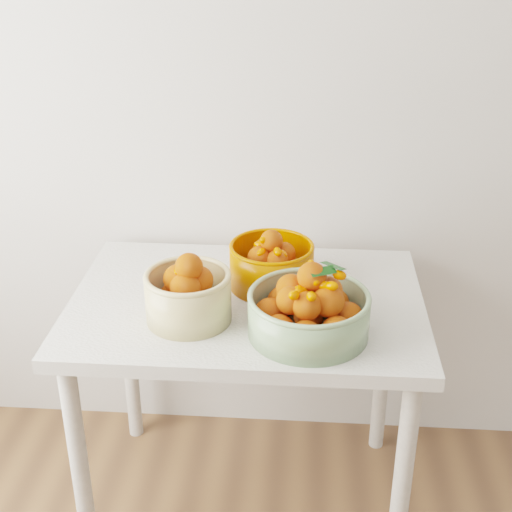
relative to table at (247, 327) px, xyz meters
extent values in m
cube|color=silver|center=(0.44, 0.40, 0.70)|extent=(4.00, 0.04, 2.70)
cube|color=silver|center=(0.00, 0.00, 0.08)|extent=(1.00, 0.70, 0.04)
cylinder|color=silver|center=(-0.44, -0.29, -0.30)|extent=(0.05, 0.05, 0.71)
cylinder|color=silver|center=(0.44, -0.29, -0.30)|extent=(0.05, 0.05, 0.71)
cylinder|color=silver|center=(-0.44, 0.29, -0.30)|extent=(0.05, 0.05, 0.71)
cylinder|color=silver|center=(0.44, 0.29, -0.30)|extent=(0.05, 0.05, 0.71)
cylinder|color=#D0B980|center=(-0.15, -0.12, 0.16)|extent=(0.28, 0.28, 0.13)
torus|color=#D0B980|center=(-0.15, -0.12, 0.23)|extent=(0.29, 0.29, 0.02)
sphere|color=#D1660C|center=(-0.09, -0.13, 0.15)|extent=(0.08, 0.08, 0.08)
sphere|color=#D1660C|center=(-0.13, -0.07, 0.15)|extent=(0.08, 0.08, 0.08)
sphere|color=#E44101|center=(-0.19, -0.09, 0.15)|extent=(0.07, 0.07, 0.07)
sphere|color=#E44101|center=(-0.19, -0.16, 0.15)|extent=(0.08, 0.08, 0.08)
sphere|color=#E44101|center=(-0.13, -0.18, 0.15)|extent=(0.08, 0.08, 0.08)
sphere|color=#E44101|center=(-0.15, -0.12, 0.15)|extent=(0.07, 0.07, 0.07)
sphere|color=#E44101|center=(-0.12, -0.11, 0.21)|extent=(0.08, 0.08, 0.08)
sphere|color=#E44101|center=(-0.17, -0.11, 0.21)|extent=(0.08, 0.08, 0.08)
sphere|color=#E44101|center=(-0.15, -0.16, 0.21)|extent=(0.08, 0.08, 0.08)
sphere|color=#E44101|center=(-0.14, -0.13, 0.26)|extent=(0.07, 0.07, 0.07)
ellipsoid|color=#FD5300|center=(-0.16, -0.12, 0.24)|extent=(0.04, 0.03, 0.04)
ellipsoid|color=#FD5300|center=(-0.17, -0.08, 0.24)|extent=(0.05, 0.05, 0.04)
cylinder|color=#85A377|center=(0.17, -0.17, 0.15)|extent=(0.38, 0.38, 0.11)
torus|color=#85A377|center=(0.17, -0.17, 0.21)|extent=(0.38, 0.38, 0.02)
sphere|color=#E44101|center=(0.28, -0.17, 0.15)|extent=(0.08, 0.08, 0.08)
sphere|color=#E44101|center=(0.24, -0.10, 0.15)|extent=(0.08, 0.08, 0.08)
sphere|color=#E44101|center=(0.17, -0.07, 0.15)|extent=(0.08, 0.08, 0.08)
sphere|color=#E44101|center=(0.10, -0.10, 0.15)|extent=(0.08, 0.08, 0.08)
sphere|color=#E44101|center=(0.07, -0.17, 0.15)|extent=(0.08, 0.08, 0.08)
sphere|color=#E44101|center=(0.10, -0.24, 0.15)|extent=(0.08, 0.08, 0.08)
sphere|color=#E44101|center=(0.17, -0.27, 0.15)|extent=(0.08, 0.08, 0.08)
sphere|color=#E44101|center=(0.25, -0.24, 0.15)|extent=(0.08, 0.08, 0.08)
sphere|color=#E44101|center=(0.17, -0.17, 0.15)|extent=(0.08, 0.08, 0.08)
sphere|color=#E44101|center=(0.22, -0.15, 0.21)|extent=(0.08, 0.08, 0.08)
sphere|color=#E44101|center=(0.18, -0.12, 0.21)|extent=(0.07, 0.07, 0.07)
sphere|color=#E44101|center=(0.13, -0.14, 0.21)|extent=(0.08, 0.08, 0.08)
sphere|color=#E44101|center=(0.13, -0.20, 0.21)|extent=(0.07, 0.07, 0.07)
sphere|color=#E44101|center=(0.17, -0.23, 0.21)|extent=(0.07, 0.07, 0.07)
sphere|color=#E44101|center=(0.22, -0.20, 0.21)|extent=(0.08, 0.08, 0.08)
sphere|color=#E44101|center=(0.18, -0.17, 0.26)|extent=(0.08, 0.08, 0.08)
ellipsoid|color=#FD5300|center=(0.15, -0.19, 0.23)|extent=(0.05, 0.05, 0.04)
ellipsoid|color=#FD5300|center=(0.19, -0.19, 0.26)|extent=(0.04, 0.05, 0.04)
ellipsoid|color=#FD5300|center=(0.23, -0.20, 0.26)|extent=(0.05, 0.05, 0.04)
ellipsoid|color=#FD5300|center=(0.17, -0.17, 0.25)|extent=(0.04, 0.05, 0.03)
ellipsoid|color=#FD5300|center=(0.19, -0.16, 0.25)|extent=(0.05, 0.05, 0.04)
ellipsoid|color=#FD5300|center=(0.15, -0.20, 0.23)|extent=(0.05, 0.05, 0.04)
ellipsoid|color=#FD5300|center=(0.18, -0.11, 0.26)|extent=(0.03, 0.04, 0.04)
ellipsoid|color=#FD5300|center=(0.25, -0.17, 0.27)|extent=(0.04, 0.03, 0.04)
ellipsoid|color=#FD5300|center=(0.17, -0.17, 0.27)|extent=(0.04, 0.05, 0.04)
ellipsoid|color=#FD5300|center=(0.16, -0.19, 0.23)|extent=(0.05, 0.04, 0.04)
ellipsoid|color=#FD5300|center=(0.21, -0.19, 0.25)|extent=(0.05, 0.04, 0.03)
ellipsoid|color=#FD5300|center=(0.13, -0.13, 0.23)|extent=(0.04, 0.05, 0.03)
ellipsoid|color=#FD5300|center=(0.18, -0.10, 0.23)|extent=(0.04, 0.05, 0.04)
ellipsoid|color=#FD5300|center=(0.12, -0.15, 0.23)|extent=(0.05, 0.04, 0.04)
ellipsoid|color=#FD5300|center=(0.18, -0.25, 0.25)|extent=(0.03, 0.04, 0.04)
ellipsoid|color=#FD5300|center=(0.14, -0.24, 0.25)|extent=(0.04, 0.05, 0.04)
cylinder|color=#CA5100|center=(0.07, 0.08, 0.16)|extent=(0.26, 0.26, 0.13)
torus|color=#CA5100|center=(0.07, 0.08, 0.22)|extent=(0.26, 0.26, 0.01)
sphere|color=#E44101|center=(0.14, 0.08, 0.14)|extent=(0.07, 0.07, 0.07)
sphere|color=#E44101|center=(0.10, 0.15, 0.14)|extent=(0.07, 0.07, 0.07)
sphere|color=#E44101|center=(0.03, 0.15, 0.14)|extent=(0.07, 0.07, 0.07)
sphere|color=#E44101|center=(-0.01, 0.08, 0.14)|extent=(0.07, 0.07, 0.07)
sphere|color=#E44101|center=(0.03, 0.02, 0.14)|extent=(0.07, 0.07, 0.07)
sphere|color=#E44101|center=(0.10, 0.02, 0.14)|extent=(0.07, 0.07, 0.07)
sphere|color=#E44101|center=(0.07, 0.08, 0.14)|extent=(0.07, 0.07, 0.07)
sphere|color=#E44101|center=(0.10, 0.10, 0.19)|extent=(0.06, 0.06, 0.06)
sphere|color=#E44101|center=(0.04, 0.12, 0.19)|extent=(0.07, 0.07, 0.07)
sphere|color=#E44101|center=(0.03, 0.06, 0.19)|extent=(0.07, 0.07, 0.07)
sphere|color=#E44101|center=(0.08, 0.05, 0.19)|extent=(0.06, 0.06, 0.06)
sphere|color=#E44101|center=(0.06, 0.08, 0.24)|extent=(0.07, 0.07, 0.07)
ellipsoid|color=#FD5300|center=(0.07, 0.08, 0.22)|extent=(0.04, 0.03, 0.03)
ellipsoid|color=#FD5300|center=(0.04, 0.05, 0.22)|extent=(0.04, 0.05, 0.04)
ellipsoid|color=#FD5300|center=(0.03, 0.10, 0.22)|extent=(0.04, 0.04, 0.03)
ellipsoid|color=#FD5300|center=(0.08, 0.03, 0.23)|extent=(0.04, 0.04, 0.04)
ellipsoid|color=#FD5300|center=(0.06, 0.08, 0.22)|extent=(0.03, 0.04, 0.03)
ellipsoid|color=#FD5300|center=(0.05, 0.07, 0.25)|extent=(0.04, 0.04, 0.04)
ellipsoid|color=#FD5300|center=(0.05, 0.13, 0.24)|extent=(0.04, 0.04, 0.03)
ellipsoid|color=#FD5300|center=(0.10, 0.05, 0.21)|extent=(0.04, 0.05, 0.04)
ellipsoid|color=#FD5300|center=(0.07, 0.10, 0.25)|extent=(0.04, 0.04, 0.03)
ellipsoid|color=#FD5300|center=(0.06, 0.10, 0.23)|extent=(0.04, 0.04, 0.03)
camera|label=1|loc=(0.16, -1.76, 1.09)|focal=50.00mm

